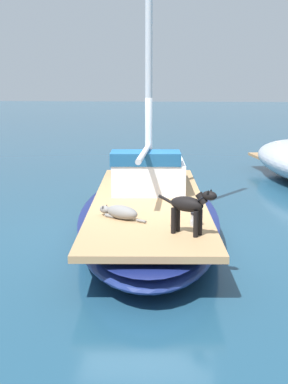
{
  "coord_description": "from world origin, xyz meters",
  "views": [
    {
      "loc": [
        0.75,
        -9.81,
        2.87
      ],
      "look_at": [
        0.0,
        -1.0,
        1.01
      ],
      "focal_mm": 50.62,
      "sensor_mm": 36.0,
      "label": 1
    }
  ],
  "objects": [
    {
      "name": "dog_grey",
      "position": [
        -0.34,
        -1.44,
        0.77
      ],
      "size": [
        0.84,
        0.59,
        0.22
      ],
      "color": "gray",
      "rests_on": "sailboat_main"
    },
    {
      "name": "deck_winch",
      "position": [
        0.85,
        -1.76,
        0.76
      ],
      "size": [
        0.16,
        0.16,
        0.21
      ],
      "color": "#B7B7BC",
      "rests_on": "sailboat_main"
    },
    {
      "name": "ground_plane",
      "position": [
        0.0,
        0.0,
        0.0
      ],
      "size": [
        120.0,
        120.0,
        0.0
      ],
      "primitive_type": "plane",
      "color": "navy"
    },
    {
      "name": "dog_black",
      "position": [
        0.76,
        -2.27,
        1.08
      ],
      "size": [
        0.87,
        0.51,
        0.7
      ],
      "color": "black",
      "rests_on": "sailboat_main"
    },
    {
      "name": "mast_main",
      "position": [
        -0.07,
        0.74,
        3.69
      ],
      "size": [
        0.14,
        2.27,
        6.77
      ],
      "color": "silver",
      "rests_on": "sailboat_main"
    },
    {
      "name": "cabin_house",
      "position": [
        -0.09,
        1.11,
        1.01
      ],
      "size": [
        1.56,
        2.32,
        0.84
      ],
      "color": "silver",
      "rests_on": "sailboat_main"
    },
    {
      "name": "sailboat_main",
      "position": [
        0.0,
        0.0,
        0.34
      ],
      "size": [
        3.06,
        7.41,
        0.66
      ],
      "color": "navy",
      "rests_on": "ground"
    }
  ]
}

